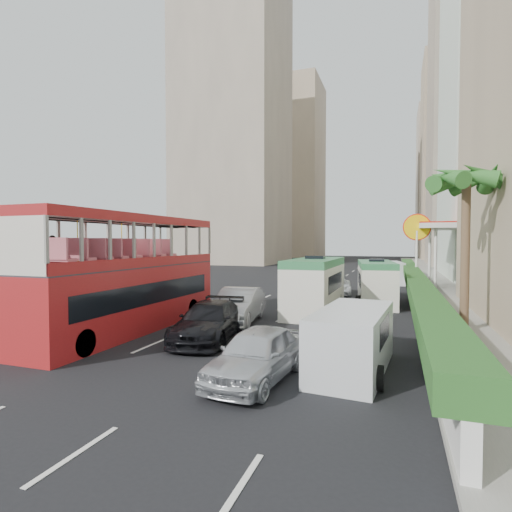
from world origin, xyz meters
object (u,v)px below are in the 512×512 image
at_px(panel_van_near, 353,340).
at_px(car_black, 209,340).
at_px(van_asset, 337,294).
at_px(shell_station, 458,256).
at_px(minibus_far, 376,283).
at_px(double_decker_bus, 130,273).
at_px(car_silver_lane_a, 238,323).
at_px(car_silver_lane_b, 257,380).
at_px(panel_van_far, 390,273).
at_px(palm_tree, 465,254).
at_px(minibus_near, 315,286).

bearing_deg(panel_van_near, car_black, 166.34).
bearing_deg(van_asset, shell_station, 32.66).
bearing_deg(minibus_far, double_decker_bus, -138.15).
bearing_deg(car_silver_lane_a, shell_station, 51.22).
xyz_separation_m(car_black, minibus_far, (5.82, 11.74, 1.34)).
bearing_deg(double_decker_bus, car_silver_lane_b, -29.34).
distance_m(panel_van_near, shell_station, 26.17).
relative_size(car_silver_lane_a, panel_van_far, 0.98).
distance_m(panel_van_far, shell_station, 6.08).
distance_m(car_silver_lane_b, panel_van_near, 3.17).
distance_m(van_asset, palm_tree, 13.72).
relative_size(minibus_far, palm_tree, 0.94).
xyz_separation_m(car_black, shell_station, (11.92, 23.42, 2.75)).
bearing_deg(car_silver_lane_b, double_decker_bus, 155.51).
relative_size(car_silver_lane_b, palm_tree, 0.68).
relative_size(van_asset, minibus_near, 0.65).
xyz_separation_m(panel_van_far, palm_tree, (3.31, -20.91, 2.36)).
distance_m(car_silver_lane_b, shell_station, 28.63).
bearing_deg(minibus_near, shell_station, 61.00).
relative_size(double_decker_bus, car_silver_lane_b, 2.53).
distance_m(double_decker_bus, car_black, 4.82).
bearing_deg(panel_van_far, palm_tree, -89.34).
height_order(minibus_near, minibus_far, minibus_near).
bearing_deg(shell_station, car_silver_lane_a, -121.28).
bearing_deg(car_black, shell_station, 54.53).
xyz_separation_m(double_decker_bus, panel_van_far, (10.49, 24.91, -1.51)).
bearing_deg(minibus_far, panel_van_near, -97.11).
bearing_deg(minibus_far, shell_station, 55.40).
xyz_separation_m(van_asset, panel_van_near, (2.97, -17.74, 0.93)).
height_order(car_silver_lane_a, shell_station, shell_station).
bearing_deg(panel_van_far, double_decker_bus, -121.16).
distance_m(car_black, palm_tree, 11.20).
relative_size(car_silver_lane_b, shell_station, 0.54).
relative_size(car_silver_lane_a, van_asset, 1.15).
distance_m(car_silver_lane_a, car_silver_lane_b, 8.08).
xyz_separation_m(minibus_near, minibus_far, (3.02, 4.29, -0.15)).
relative_size(double_decker_bus, minibus_far, 1.82).
xyz_separation_m(double_decker_bus, palm_tree, (13.80, 4.00, 0.85)).
xyz_separation_m(minibus_far, shell_station, (6.11, 11.68, 1.41)).
distance_m(palm_tree, shell_station, 19.14).
bearing_deg(car_silver_lane_b, minibus_far, 85.79).
xyz_separation_m(van_asset, minibus_near, (-0.02, -8.33, 1.49)).
bearing_deg(double_decker_bus, car_black, -5.89).
height_order(car_silver_lane_b, car_black, same).
height_order(car_black, shell_station, shell_station).
distance_m(van_asset, minibus_far, 5.21).
xyz_separation_m(double_decker_bus, minibus_far, (9.89, 11.32, -1.19)).
distance_m(car_silver_lane_a, car_black, 3.53).
height_order(car_silver_lane_a, car_silver_lane_b, car_silver_lane_a).
relative_size(panel_van_near, panel_van_far, 0.91).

